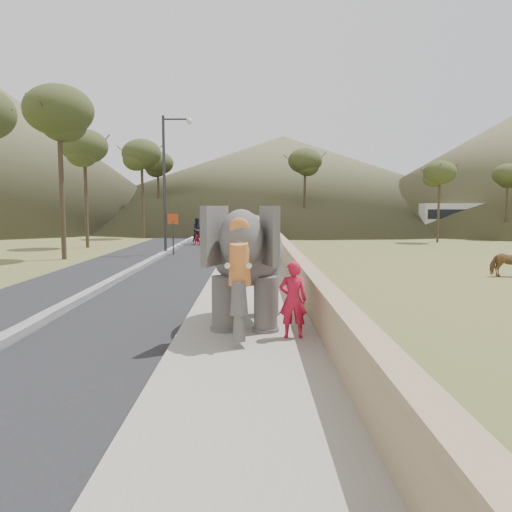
{
  "coord_description": "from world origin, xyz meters",
  "views": [
    {
      "loc": [
        0.12,
        -11.36,
        2.86
      ],
      "look_at": [
        0.2,
        0.12,
        1.7
      ],
      "focal_mm": 35.0,
      "sensor_mm": 36.0,
      "label": 1
    }
  ],
  "objects": [
    {
      "name": "lamppost",
      "position": [
        -4.69,
        17.81,
        4.87
      ],
      "size": [
        1.76,
        0.36,
        8.0
      ],
      "color": "#2C2D31",
      "rests_on": "ground"
    },
    {
      "name": "hill_far",
      "position": [
        5.0,
        70.0,
        7.0
      ],
      "size": [
        80.0,
        80.0,
        14.0
      ],
      "primitive_type": "cone",
      "color": "brown",
      "rests_on": "ground"
    },
    {
      "name": "road",
      "position": [
        -5.0,
        10.0,
        0.01
      ],
      "size": [
        7.0,
        120.0,
        0.03
      ],
      "primitive_type": "cube",
      "color": "black",
      "rests_on": "ground"
    },
    {
      "name": "ground",
      "position": [
        0.0,
        0.0,
        0.0
      ],
      "size": [
        160.0,
        160.0,
        0.0
      ],
      "primitive_type": "plane",
      "color": "olive",
      "rests_on": "ground"
    },
    {
      "name": "bus_white",
      "position": [
        21.82,
        35.99,
        1.55
      ],
      "size": [
        11.16,
        3.33,
        3.1
      ],
      "primitive_type": "cube",
      "rotation": [
        0.0,
        0.0,
        1.49
      ],
      "color": "beige",
      "rests_on": "ground"
    },
    {
      "name": "distant_car",
      "position": [
        19.16,
        35.67,
        0.72
      ],
      "size": [
        4.26,
        1.77,
        1.44
      ],
      "primitive_type": "imported",
      "rotation": [
        0.0,
        0.0,
        1.59
      ],
      "color": "#B6B7BD",
      "rests_on": "ground"
    },
    {
      "name": "trees",
      "position": [
        -0.51,
        28.84,
        4.14
      ],
      "size": [
        48.32,
        40.89,
        9.38
      ],
      "color": "#473828",
      "rests_on": "ground"
    },
    {
      "name": "motorcyclist",
      "position": [
        -3.92,
        24.99,
        0.79
      ],
      "size": [
        1.2,
        1.86,
        2.0
      ],
      "color": "maroon",
      "rests_on": "ground"
    },
    {
      "name": "signboard",
      "position": [
        -4.5,
        17.59,
        1.64
      ],
      "size": [
        0.6,
        0.08,
        2.4
      ],
      "color": "#2D2D33",
      "rests_on": "ground"
    },
    {
      "name": "median",
      "position": [
        -5.0,
        10.0,
        0.11
      ],
      "size": [
        0.35,
        120.0,
        0.22
      ],
      "primitive_type": "cube",
      "color": "black",
      "rests_on": "ground"
    },
    {
      "name": "cow",
      "position": [
        10.47,
        8.5,
        0.61
      ],
      "size": [
        1.44,
        0.66,
        1.22
      ],
      "primitive_type": "imported",
      "rotation": [
        0.0,
        0.0,
        1.57
      ],
      "color": "brown",
      "rests_on": "ground"
    },
    {
      "name": "elephant_and_man",
      "position": [
        0.02,
        0.08,
        1.47
      ],
      "size": [
        2.27,
        3.78,
        2.66
      ],
      "color": "#645F5A",
      "rests_on": "ground"
    },
    {
      "name": "parapet",
      "position": [
        1.65,
        10.0,
        0.55
      ],
      "size": [
        0.3,
        120.0,
        1.1
      ],
      "primitive_type": "cube",
      "color": "tan",
      "rests_on": "ground"
    },
    {
      "name": "walkway",
      "position": [
        0.0,
        10.0,
        0.07
      ],
      "size": [
        3.0,
        120.0,
        0.15
      ],
      "primitive_type": "cube",
      "color": "#9E9687",
      "rests_on": "ground"
    }
  ]
}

